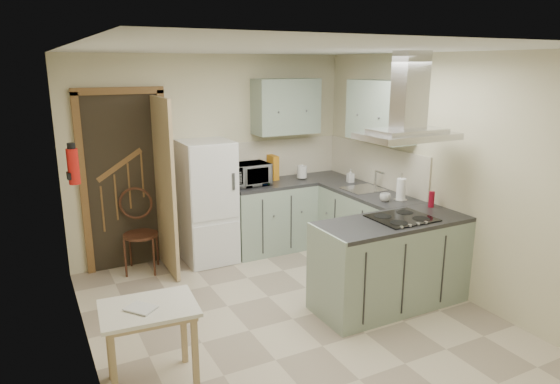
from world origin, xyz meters
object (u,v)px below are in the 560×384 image
extractor_hood (407,136)px  microwave (248,174)px  drop_leaf_table (151,346)px  bentwood_chair (140,235)px  fridge (207,202)px  peninsula (391,263)px

extractor_hood → microwave: (-0.78, 1.97, -0.68)m
drop_leaf_table → bentwood_chair: size_ratio=0.77×
fridge → peninsula: size_ratio=0.97×
peninsula → microwave: microwave is taller
fridge → bentwood_chair: fridge is taller
fridge → bentwood_chair: size_ratio=1.67×
fridge → bentwood_chair: bearing=177.6°
extractor_hood → microwave: size_ratio=1.78×
bentwood_chair → microwave: microwave is taller
fridge → microwave: size_ratio=2.96×
peninsula → drop_leaf_table: 2.47m
peninsula → microwave: 2.17m
peninsula → bentwood_chair: bearing=135.4°
microwave → bentwood_chair: bearing=176.3°
fridge → peninsula: (1.22, -1.98, -0.30)m
bentwood_chair → microwave: 1.49m
peninsula → bentwood_chair: size_ratio=1.73×
drop_leaf_table → bentwood_chair: 2.26m
peninsula → microwave: bearing=109.0°
fridge → extractor_hood: extractor_hood is taller
fridge → extractor_hood: 2.57m
bentwood_chair → microwave: size_ratio=1.77×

